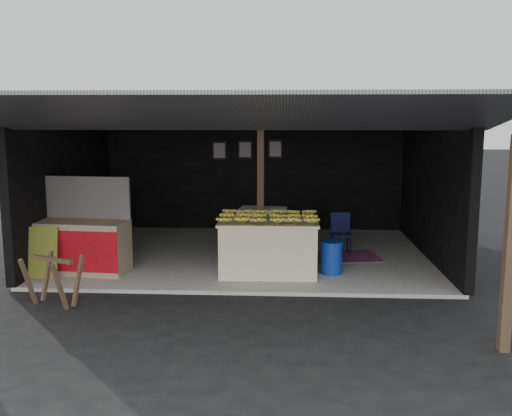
# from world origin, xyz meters

# --- Properties ---
(ground) EXTENTS (80.00, 80.00, 0.00)m
(ground) POSITION_xyz_m (0.00, 0.00, 0.00)
(ground) COLOR black
(ground) RESTS_ON ground
(concrete_slab) EXTENTS (7.00, 5.00, 0.06)m
(concrete_slab) POSITION_xyz_m (0.00, 2.50, 0.03)
(concrete_slab) COLOR gray
(concrete_slab) RESTS_ON ground
(shophouse) EXTENTS (7.40, 7.29, 3.02)m
(shophouse) POSITION_xyz_m (0.00, 2.82, 2.10)
(shophouse) COLOR black
(shophouse) RESTS_ON ground
(banana_table) EXTENTS (1.66, 1.03, 0.91)m
(banana_table) POSITION_xyz_m (0.47, 1.04, 0.52)
(banana_table) COLOR beige
(banana_table) RESTS_ON concrete_slab
(banana_pile) EXTENTS (1.54, 0.93, 0.18)m
(banana_pile) POSITION_xyz_m (0.47, 1.04, 1.06)
(banana_pile) COLOR gold
(banana_pile) RESTS_ON banana_table
(white_crate) EXTENTS (0.91, 0.66, 0.95)m
(white_crate) POSITION_xyz_m (0.33, 2.10, 0.53)
(white_crate) COLOR white
(white_crate) RESTS_ON concrete_slab
(neighbor_stall) EXTENTS (1.62, 0.84, 1.61)m
(neighbor_stall) POSITION_xyz_m (-2.72, 0.99, 0.54)
(neighbor_stall) COLOR #998466
(neighbor_stall) RESTS_ON concrete_slab
(green_signboard) EXTENTS (0.57, 0.19, 0.85)m
(green_signboard) POSITION_xyz_m (-3.24, 0.52, 0.49)
(green_signboard) COLOR black
(green_signboard) RESTS_ON concrete_slab
(sawhorse) EXTENTS (0.83, 0.83, 0.72)m
(sawhorse) POSITION_xyz_m (-2.54, -0.64, 0.45)
(sawhorse) COLOR #4E3827
(sawhorse) RESTS_ON ground
(water_barrel) EXTENTS (0.36, 0.36, 0.53)m
(water_barrel) POSITION_xyz_m (1.54, 1.10, 0.32)
(water_barrel) COLOR #0E2D9C
(water_barrel) RESTS_ON concrete_slab
(plastic_chair) EXTENTS (0.41, 0.41, 0.80)m
(plastic_chair) POSITION_xyz_m (1.82, 2.53, 0.53)
(plastic_chair) COLOR black
(plastic_chair) RESTS_ON concrete_slab
(magenta_rug) EXTENTS (1.63, 1.21, 0.01)m
(magenta_rug) POSITION_xyz_m (1.77, 2.29, 0.07)
(magenta_rug) COLOR #7E1C63
(magenta_rug) RESTS_ON concrete_slab
(picture_frames) EXTENTS (1.62, 0.04, 0.46)m
(picture_frames) POSITION_xyz_m (-0.17, 4.89, 1.93)
(picture_frames) COLOR black
(picture_frames) RESTS_ON shophouse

